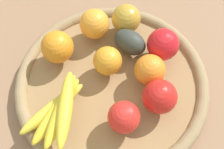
{
  "coord_description": "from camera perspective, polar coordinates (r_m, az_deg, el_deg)",
  "views": [
    {
      "loc": [
        0.26,
        0.19,
        0.63
      ],
      "look_at": [
        0.0,
        0.0,
        0.06
      ],
      "focal_mm": 44.53,
      "sensor_mm": 36.0,
      "label": 1
    }
  ],
  "objects": [
    {
      "name": "orange_3",
      "position": [
        0.65,
        7.78,
        0.95
      ],
      "size": [
        0.1,
        0.1,
        0.07
      ],
      "primitive_type": "sphere",
      "rotation": [
        0.0,
        0.0,
        5.24
      ],
      "color": "orange",
      "rests_on": "basket"
    },
    {
      "name": "orange_1",
      "position": [
        0.69,
        -11.15,
        5.56
      ],
      "size": [
        0.11,
        0.11,
        0.08
      ],
      "primitive_type": "sphere",
      "rotation": [
        0.0,
        0.0,
        2.33
      ],
      "color": "orange",
      "rests_on": "basket"
    },
    {
      "name": "avocado",
      "position": [
        0.7,
        3.67,
        6.64
      ],
      "size": [
        0.06,
        0.09,
        0.06
      ],
      "primitive_type": "ellipsoid",
      "rotation": [
        0.0,
        0.0,
        4.7
      ],
      "color": "#333730",
      "rests_on": "basket"
    },
    {
      "name": "ground_plane",
      "position": [
        0.71,
        0.0,
        -2.42
      ],
      "size": [
        2.4,
        2.4,
        0.0
      ],
      "primitive_type": "plane",
      "color": "#966D4F",
      "rests_on": "ground"
    },
    {
      "name": "orange_2",
      "position": [
        0.66,
        -0.92,
        2.82
      ],
      "size": [
        0.09,
        0.09,
        0.07
      ],
      "primitive_type": "sphere",
      "rotation": [
        0.0,
        0.0,
        3.48
      ],
      "color": "orange",
      "rests_on": "basket"
    },
    {
      "name": "banana_bunch",
      "position": [
        0.61,
        -10.9,
        -7.01
      ],
      "size": [
        0.18,
        0.13,
        0.07
      ],
      "color": "yellow",
      "rests_on": "basket"
    },
    {
      "name": "apple_1",
      "position": [
        0.73,
        2.92,
        11.37
      ],
      "size": [
        0.1,
        0.1,
        0.08
      ],
      "primitive_type": "sphere",
      "rotation": [
        0.0,
        0.0,
        3.6
      ],
      "color": "#BA8E2C",
      "rests_on": "basket"
    },
    {
      "name": "apple_3",
      "position": [
        0.59,
        2.45,
        -8.75
      ],
      "size": [
        0.09,
        0.09,
        0.07
      ],
      "primitive_type": "sphere",
      "rotation": [
        0.0,
        0.0,
        3.56
      ],
      "color": "red",
      "rests_on": "basket"
    },
    {
      "name": "basket",
      "position": [
        0.69,
        0.0,
        -1.67
      ],
      "size": [
        0.48,
        0.48,
        0.04
      ],
      "color": "#9B774B",
      "rests_on": "ground_plane"
    },
    {
      "name": "orange_0",
      "position": [
        0.72,
        -3.61,
        10.33
      ],
      "size": [
        0.08,
        0.08,
        0.08
      ],
      "primitive_type": "sphere",
      "rotation": [
        0.0,
        0.0,
        0.05
      ],
      "color": "orange",
      "rests_on": "basket"
    },
    {
      "name": "apple_2",
      "position": [
        0.69,
        10.4,
        6.09
      ],
      "size": [
        0.09,
        0.09,
        0.08
      ],
      "primitive_type": "sphere",
      "rotation": [
        0.0,
        0.0,
        6.11
      ],
      "color": "red",
      "rests_on": "basket"
    },
    {
      "name": "apple_0",
      "position": [
        0.62,
        9.76,
        -4.5
      ],
      "size": [
        0.11,
        0.11,
        0.08
      ],
      "primitive_type": "sphere",
      "rotation": [
        0.0,
        0.0,
        0.95
      ],
      "color": "red",
      "rests_on": "basket"
    }
  ]
}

